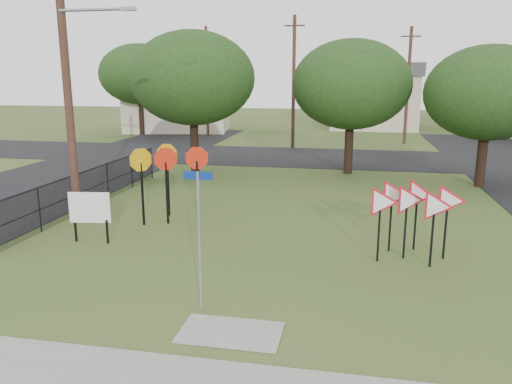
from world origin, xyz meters
TOP-DOWN VIEW (x-y plane):
  - ground at (0.00, 0.00)m, footprint 140.00×140.00m
  - street_left at (-12.00, 10.00)m, footprint 8.00×50.00m
  - street_far at (0.00, 20.00)m, footprint 60.00×8.00m
  - curb_pad at (0.00, -2.40)m, footprint 2.00×1.20m
  - street_name_sign at (-0.86, -1.56)m, footprint 0.63×0.06m
  - stop_sign_cluster at (-3.95, 4.80)m, footprint 2.39×1.62m
  - yield_sign_cluster at (3.88, 2.67)m, footprint 2.73×1.69m
  - info_board at (-5.46, 2.15)m, footprint 1.24×0.23m
  - utility_pole_main at (-7.24, 4.50)m, footprint 3.55×0.33m
  - far_pole_a at (-2.00, 24.00)m, footprint 1.40×0.24m
  - far_pole_b at (6.00, 28.00)m, footprint 1.40×0.24m
  - far_pole_c at (-10.00, 30.00)m, footprint 1.40×0.24m
  - fence_run at (-7.60, 6.25)m, footprint 0.05×11.55m
  - house_left at (-14.00, 34.00)m, footprint 10.58×8.88m
  - house_mid at (4.00, 40.00)m, footprint 8.40×8.40m
  - tree_near_left at (-6.00, 14.00)m, footprint 6.40×6.40m
  - tree_near_mid at (2.00, 15.00)m, footprint 6.00×6.00m
  - tree_near_right at (8.00, 13.00)m, footprint 5.60×5.60m
  - tree_far_left at (-16.00, 30.00)m, footprint 6.80×6.80m
  - tree_far_right at (14.00, 32.00)m, footprint 6.00×6.00m

SIDE VIEW (x-z plane):
  - ground at x=0.00m, z-range 0.00..0.00m
  - street_left at x=-12.00m, z-range 0.00..0.02m
  - street_far at x=0.00m, z-range 0.00..0.02m
  - curb_pad at x=0.00m, z-range 0.00..0.02m
  - fence_run at x=-7.60m, z-range 0.03..1.53m
  - info_board at x=-5.46m, z-range 0.26..1.82m
  - yield_sign_cluster at x=3.88m, z-range 0.51..2.64m
  - street_name_sign at x=-0.86m, z-range 0.22..3.26m
  - stop_sign_cluster at x=-3.95m, z-range 0.62..3.26m
  - house_mid at x=4.00m, z-range 0.05..6.25m
  - house_left at x=-14.00m, z-range 0.05..7.25m
  - tree_near_right at x=8.00m, z-range 1.06..7.39m
  - far_pole_b at x=6.00m, z-range 0.10..8.60m
  - tree_near_mid at x=2.00m, z-range 1.14..7.94m
  - tree_far_right at x=14.00m, z-range 1.14..7.94m
  - far_pole_a at x=-2.00m, z-range 0.10..9.10m
  - far_pole_c at x=-10.00m, z-range 0.10..9.10m
  - tree_near_left at x=-6.00m, z-range 1.22..8.49m
  - tree_far_left at x=-16.00m, z-range 1.31..9.04m
  - utility_pole_main at x=-7.24m, z-range 0.21..10.21m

